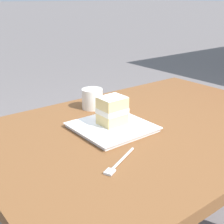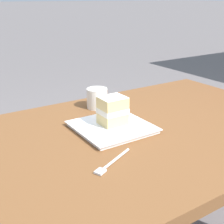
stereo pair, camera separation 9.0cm
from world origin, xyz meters
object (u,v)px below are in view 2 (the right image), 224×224
Objects in this scene: dessert_fork at (111,163)px; coffee_cup at (97,98)px; dessert_plate at (112,127)px; patio_table at (151,149)px; cake_slice at (112,110)px.

coffee_cup is at bearing 64.39° from dessert_fork.
dessert_fork is (-0.14, -0.21, -0.00)m from dessert_plate.
patio_table is 13.98× the size of coffee_cup.
dessert_fork is 0.49m from coffee_cup.
dessert_fork is (-0.15, -0.22, -0.06)m from cake_slice.
dessert_fork is 1.80× the size of coffee_cup.
patio_table is 0.33m from coffee_cup.
cake_slice reaches higher than dessert_fork.
coffee_cup reaches higher than dessert_fork.
dessert_fork is at bearing -115.61° from coffee_cup.
coffee_cup is at bearing 72.38° from dessert_plate.
cake_slice is 0.27m from dessert_fork.
dessert_fork is (-0.28, -0.16, 0.10)m from patio_table.
dessert_plate reaches higher than patio_table.
cake_slice is (0.01, 0.01, 0.06)m from dessert_plate.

